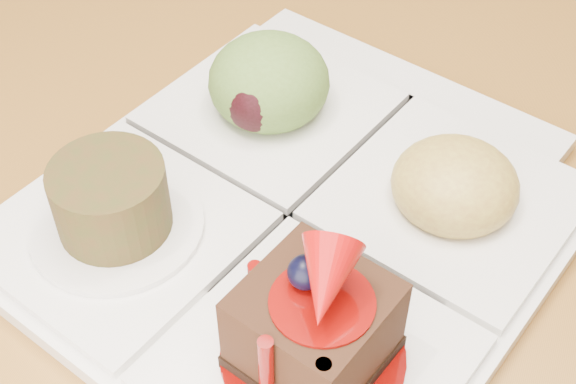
% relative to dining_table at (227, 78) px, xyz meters
% --- Properties ---
extents(dining_table, '(1.00, 1.80, 0.75)m').
position_rel_dining_table_xyz_m(dining_table, '(0.00, 0.00, 0.00)').
color(dining_table, brown).
rests_on(dining_table, ground).
extents(sampler_plate, '(0.35, 0.35, 0.11)m').
position_rel_dining_table_xyz_m(sampler_plate, '(0.13, -0.20, 0.09)').
color(sampler_plate, silver).
rests_on(sampler_plate, dining_table).
extents(second_plate, '(0.30, 0.30, 0.01)m').
position_rel_dining_table_xyz_m(second_plate, '(0.13, -0.15, 0.07)').
color(second_plate, silver).
rests_on(second_plate, dining_table).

